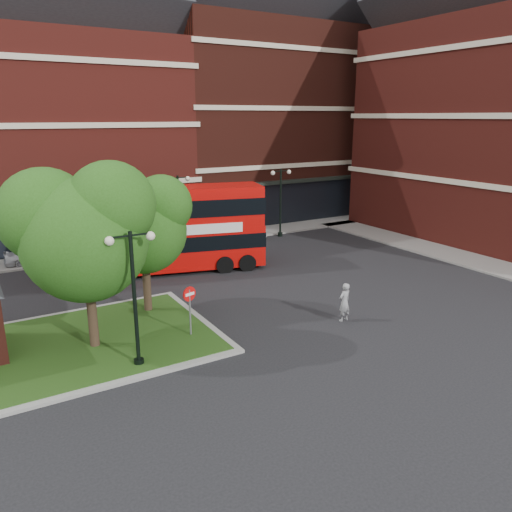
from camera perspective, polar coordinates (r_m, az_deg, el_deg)
ground at (r=20.74m, az=1.75°, el=-9.07°), size 120.00×120.00×0.00m
pavement_far at (r=35.00m, az=-12.89°, el=1.03°), size 44.00×3.00×0.12m
pavement_side at (r=33.23m, az=24.51°, el=-0.80°), size 3.00×28.00×0.12m
terrace_far_right at (r=46.61m, az=0.50°, el=14.86°), size 18.00×12.00×16.00m
traffic_island at (r=20.85m, az=-22.27°, el=-9.98°), size 12.60×7.60×0.15m
tree_island_west at (r=19.18m, az=-19.40°, el=3.08°), size 5.40×4.71×7.21m
tree_island_east at (r=22.38m, az=-13.04°, el=3.83°), size 4.46×3.90×6.29m
lamp_island at (r=17.72m, az=-13.76°, el=-4.09°), size 1.72×0.36×5.00m
lamp_far_left at (r=33.23m, az=-8.81°, el=5.36°), size 1.72×0.36×5.00m
lamp_far_right at (r=36.91m, az=2.83°, el=6.55°), size 1.72×0.36×5.00m
bus at (r=28.80m, az=-10.30°, el=3.64°), size 11.43×5.24×4.26m
woman at (r=22.18m, az=10.06°, el=-5.21°), size 0.69×0.51×1.73m
car_silver at (r=33.05m, az=-23.74°, el=0.23°), size 3.77×1.67×1.26m
car_white at (r=35.41m, az=-2.33°, el=2.70°), size 4.57×2.01×1.46m
no_entry_sign at (r=20.12m, az=-7.60°, el=-5.19°), size 0.60×0.20×2.19m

